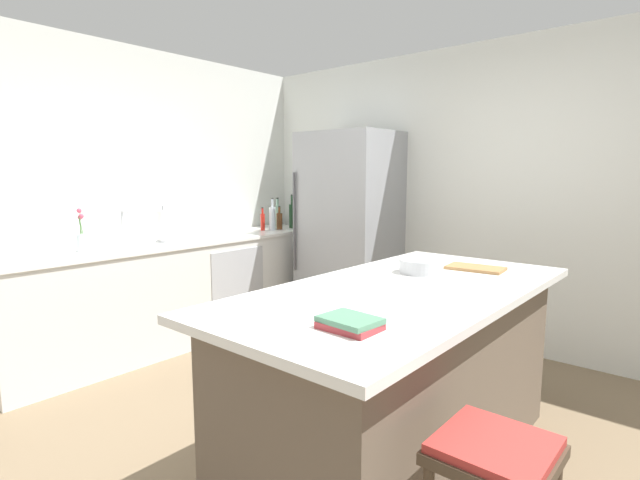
# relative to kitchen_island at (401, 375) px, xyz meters

# --- Properties ---
(ground_plane) EXTENTS (7.20, 7.20, 0.00)m
(ground_plane) POSITION_rel_kitchen_island_xyz_m (-0.40, -0.21, -0.47)
(ground_plane) COLOR #7A664C
(wall_rear) EXTENTS (6.00, 0.10, 2.60)m
(wall_rear) POSITION_rel_kitchen_island_xyz_m (-0.40, 2.04, 0.83)
(wall_rear) COLOR silver
(wall_rear) RESTS_ON ground_plane
(wall_left) EXTENTS (0.10, 6.00, 2.60)m
(wall_left) POSITION_rel_kitchen_island_xyz_m (-2.85, -0.21, 0.83)
(wall_left) COLOR silver
(wall_left) RESTS_ON ground_plane
(counter_run_left) EXTENTS (0.67, 3.12, 0.92)m
(counter_run_left) POSITION_rel_kitchen_island_xyz_m (-2.48, 0.35, -0.01)
(counter_run_left) COLOR silver
(counter_run_left) RESTS_ON ground_plane
(kitchen_island) EXTENTS (1.03, 2.12, 0.93)m
(kitchen_island) POSITION_rel_kitchen_island_xyz_m (0.00, 0.00, 0.00)
(kitchen_island) COLOR brown
(kitchen_island) RESTS_ON ground_plane
(refrigerator) EXTENTS (0.86, 0.71, 1.89)m
(refrigerator) POSITION_rel_kitchen_island_xyz_m (-1.58, 1.65, 0.47)
(refrigerator) COLOR #93969B
(refrigerator) RESTS_ON ground_plane
(bar_stool) EXTENTS (0.36, 0.36, 0.66)m
(bar_stool) POSITION_rel_kitchen_island_xyz_m (0.71, -0.62, 0.07)
(bar_stool) COLOR #473828
(bar_stool) RESTS_ON ground_plane
(sink_faucet) EXTENTS (0.15, 0.05, 0.30)m
(sink_faucet) POSITION_rel_kitchen_island_xyz_m (-2.53, -0.15, 0.60)
(sink_faucet) COLOR silver
(sink_faucet) RESTS_ON counter_run_left
(flower_vase) EXTENTS (0.09, 0.09, 0.33)m
(flower_vase) POSITION_rel_kitchen_island_xyz_m (-2.48, -0.50, 0.54)
(flower_vase) COLOR silver
(flower_vase) RESTS_ON counter_run_left
(paper_towel_roll) EXTENTS (0.14, 0.14, 0.31)m
(paper_towel_roll) POSITION_rel_kitchen_island_xyz_m (-2.49, 0.19, 0.58)
(paper_towel_roll) COLOR gray
(paper_towel_roll) RESTS_ON counter_run_left
(olive_oil_bottle) EXTENTS (0.06, 0.06, 0.29)m
(olive_oil_bottle) POSITION_rel_kitchen_island_xyz_m (-2.38, 1.78, 0.55)
(olive_oil_bottle) COLOR olive
(olive_oil_bottle) RESTS_ON counter_run_left
(wine_bottle) EXTENTS (0.07, 0.07, 0.36)m
(wine_bottle) POSITION_rel_kitchen_island_xyz_m (-2.39, 1.70, 0.58)
(wine_bottle) COLOR #19381E
(wine_bottle) RESTS_ON counter_run_left
(gin_bottle) EXTENTS (0.08, 0.08, 0.33)m
(gin_bottle) POSITION_rel_kitchen_island_xyz_m (-2.53, 1.60, 0.57)
(gin_bottle) COLOR #8CB79E
(gin_bottle) RESTS_ON counter_run_left
(syrup_bottle) EXTENTS (0.06, 0.06, 0.25)m
(syrup_bottle) POSITION_rel_kitchen_island_xyz_m (-2.39, 1.50, 0.54)
(syrup_bottle) COLOR #5B3319
(syrup_bottle) RESTS_ON counter_run_left
(soda_bottle) EXTENTS (0.06, 0.06, 0.34)m
(soda_bottle) POSITION_rel_kitchen_island_xyz_m (-2.40, 1.41, 0.57)
(soda_bottle) COLOR silver
(soda_bottle) RESTS_ON counter_run_left
(hot_sauce_bottle) EXTENTS (0.05, 0.05, 0.24)m
(hot_sauce_bottle) POSITION_rel_kitchen_island_xyz_m (-2.46, 1.33, 0.54)
(hot_sauce_bottle) COLOR red
(hot_sauce_bottle) RESTS_ON counter_run_left
(cookbook_stack) EXTENTS (0.22, 0.18, 0.05)m
(cookbook_stack) POSITION_rel_kitchen_island_xyz_m (0.19, -0.70, 0.48)
(cookbook_stack) COLOR #A83338
(cookbook_stack) RESTS_ON kitchen_island
(mixing_bowl) EXTENTS (0.23, 0.23, 0.08)m
(mixing_bowl) POSITION_rel_kitchen_island_xyz_m (-0.11, 0.37, 0.50)
(mixing_bowl) COLOR #B2B5BA
(mixing_bowl) RESTS_ON kitchen_island
(cutting_board) EXTENTS (0.34, 0.22, 0.02)m
(cutting_board) POSITION_rel_kitchen_island_xyz_m (0.10, 0.68, 0.47)
(cutting_board) COLOR #9E7042
(cutting_board) RESTS_ON kitchen_island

